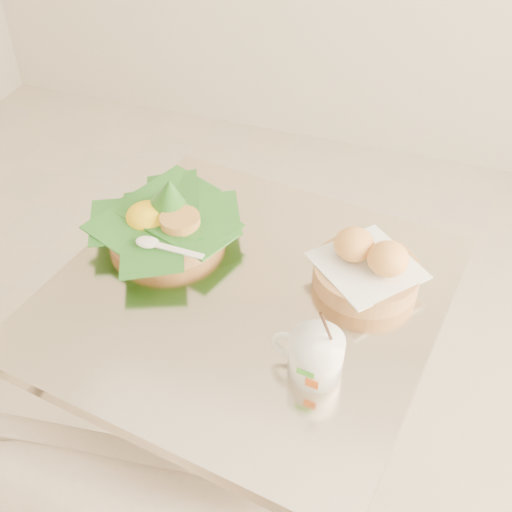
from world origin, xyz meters
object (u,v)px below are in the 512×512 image
(cafe_table, at_px, (247,366))
(coffee_mug, at_px, (314,354))
(bread_basket, at_px, (367,267))
(rice_basket, at_px, (165,219))

(cafe_table, distance_m, coffee_mug, 0.34)
(bread_basket, bearing_deg, coffee_mug, -98.50)
(cafe_table, xyz_separation_m, coffee_mug, (0.17, -0.14, 0.26))
(bread_basket, distance_m, coffee_mug, 0.24)
(rice_basket, height_order, bread_basket, rice_basket)
(rice_basket, xyz_separation_m, coffee_mug, (0.38, -0.24, 0.00))
(cafe_table, distance_m, bread_basket, 0.35)
(rice_basket, xyz_separation_m, bread_basket, (0.42, -0.00, -0.00))
(rice_basket, bearing_deg, bread_basket, -0.43)
(bread_basket, bearing_deg, cafe_table, -153.53)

